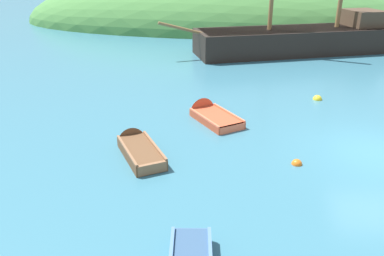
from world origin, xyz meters
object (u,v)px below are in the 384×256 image
at_px(buoy_red, 138,134).
at_px(buoy_yellow, 317,99).
at_px(rowboat_near_dock, 137,149).
at_px(rowboat_center, 209,116).
at_px(buoy_orange, 297,164).
at_px(sailing_ship, 307,43).

distance_m(buoy_red, buoy_yellow, 8.89).
bearing_deg(buoy_yellow, rowboat_near_dock, -139.34).
height_order(rowboat_center, buoy_orange, rowboat_center).
bearing_deg(buoy_orange, buoy_yellow, 73.82).
distance_m(rowboat_near_dock, buoy_red, 1.49).
xyz_separation_m(buoy_orange, buoy_yellow, (1.89, 6.51, 0.00)).
xyz_separation_m(sailing_ship, buoy_yellow, (-1.18, -10.34, -0.62)).
xyz_separation_m(sailing_ship, buoy_orange, (-3.07, -16.85, -0.62)).
distance_m(rowboat_center, buoy_orange, 4.83).
bearing_deg(rowboat_near_dock, buoy_orange, -122.94).
distance_m(buoy_red, buoy_orange, 5.90).
xyz_separation_m(sailing_ship, rowboat_center, (-6.13, -13.12, -0.53)).
height_order(sailing_ship, buoy_yellow, sailing_ship).
bearing_deg(buoy_orange, rowboat_near_dock, 176.58).
bearing_deg(rowboat_near_dock, buoy_red, -17.61).
height_order(sailing_ship, rowboat_near_dock, sailing_ship).
bearing_deg(sailing_ship, buoy_red, 41.41).
relative_size(sailing_ship, buoy_yellow, 41.78).
height_order(rowboat_center, buoy_yellow, rowboat_center).
distance_m(sailing_ship, buoy_red, 17.42).
bearing_deg(sailing_ship, buoy_orange, 61.07).
relative_size(rowboat_center, buoy_yellow, 7.24).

